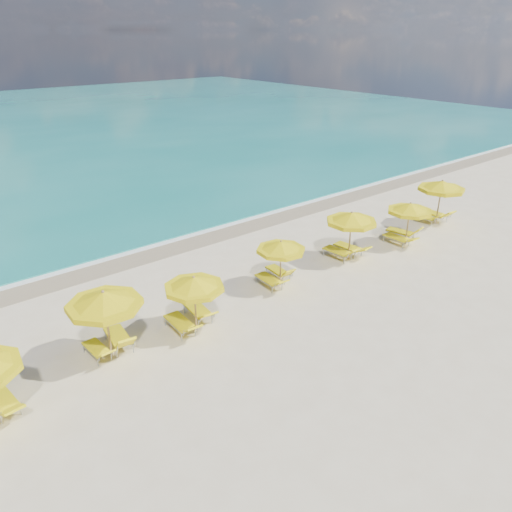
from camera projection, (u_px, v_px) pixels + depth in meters
ground_plane at (279, 293)px, 20.95m from camera, size 120.00×120.00×0.00m
wet_sand_band at (185, 241)px, 26.16m from camera, size 120.00×2.60×0.01m
foam_line at (177, 236)px, 26.73m from camera, size 120.00×1.20×0.03m
whitecap_near at (12, 217)px, 29.46m from camera, size 14.00×0.36×0.05m
whitecap_far at (161, 160)px, 42.47m from camera, size 18.00×0.30×0.05m
umbrella_1 at (104, 300)px, 16.04m from camera, size 3.18×3.18×2.53m
umbrella_2 at (194, 284)px, 17.64m from camera, size 2.29×2.29×2.22m
umbrella_3 at (281, 247)px, 20.87m from camera, size 2.56×2.56×2.12m
umbrella_4 at (352, 219)px, 23.27m from camera, size 3.10×3.10×2.43m
umbrella_5 at (410, 208)px, 24.99m from camera, size 2.70×2.70×2.27m
umbrella_6 at (442, 186)px, 27.60m from camera, size 2.67×2.67×2.59m
lounger_0_right at (3, 404)px, 14.44m from camera, size 0.80×1.93×0.71m
lounger_1_left at (98, 352)px, 16.80m from camera, size 0.62×1.64×0.70m
lounger_1_right at (119, 341)px, 17.32m from camera, size 0.86×1.92×0.92m
lounger_2_left at (181, 326)px, 18.20m from camera, size 0.71×1.94×0.79m
lounger_2_right at (198, 313)px, 19.03m from camera, size 0.83×1.95×0.81m
lounger_3_left at (269, 283)px, 21.39m from camera, size 0.70×1.80×0.75m
lounger_3_right at (279, 274)px, 22.16m from camera, size 0.71×1.65×0.79m
lounger_4_left at (338, 254)px, 24.06m from camera, size 0.75×1.87×0.85m
lounger_4_right at (349, 250)px, 24.52m from camera, size 0.77×1.94×0.71m
lounger_5_left at (397, 240)px, 25.67m from camera, size 0.62×1.84×0.67m
lounger_5_right at (401, 235)px, 26.36m from camera, size 0.96×1.91×0.87m
lounger_6_left at (425, 219)px, 28.54m from camera, size 0.69×1.62×0.79m
lounger_6_right at (435, 216)px, 28.87m from camera, size 0.89×2.06×0.91m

